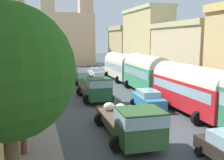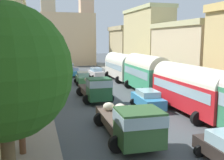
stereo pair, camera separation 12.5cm
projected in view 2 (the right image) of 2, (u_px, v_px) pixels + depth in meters
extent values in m
plane|color=#474D50|center=(100.00, 90.00, 30.82)|extent=(154.00, 154.00, 0.00)
cube|color=gray|center=(36.00, 93.00, 28.83)|extent=(2.50, 70.00, 0.14)
cube|color=gray|center=(157.00, 86.00, 32.79)|extent=(2.50, 70.00, 0.14)
cube|color=beige|center=(5.00, 41.00, 38.50)|extent=(5.66, 12.00, 11.17)
cube|color=beige|center=(2.00, 0.00, 37.60)|extent=(6.23, 12.00, 0.50)
cube|color=#CBB693|center=(186.00, 58.00, 32.17)|extent=(4.05, 11.61, 7.30)
cube|color=#BFBA89|center=(187.00, 25.00, 31.56)|extent=(4.45, 11.61, 0.62)
cube|color=tan|center=(147.00, 44.00, 43.35)|extent=(4.05, 11.88, 10.33)
cube|color=#C1C38C|center=(147.00, 9.00, 42.52)|extent=(4.45, 11.88, 0.55)
cube|color=tan|center=(128.00, 49.00, 54.48)|extent=(5.63, 9.46, 7.63)
cube|color=tan|center=(128.00, 28.00, 53.83)|extent=(6.19, 9.46, 0.79)
cube|color=#D6B68E|center=(67.00, 40.00, 60.30)|extent=(11.83, 7.37, 11.49)
cube|color=beige|center=(49.00, 30.00, 57.09)|extent=(2.94, 2.94, 15.74)
cube|color=#D8AF8E|center=(87.00, 30.00, 59.35)|extent=(2.94, 2.94, 15.74)
cube|color=red|center=(190.00, 94.00, 20.91)|extent=(2.44, 9.03, 2.21)
cylinder|color=silver|center=(191.00, 80.00, 20.74)|extent=(2.39, 8.84, 2.35)
cube|color=#99B7C6|center=(191.00, 88.00, 20.83)|extent=(2.48, 8.30, 0.71)
cylinder|color=black|center=(161.00, 100.00, 23.43)|extent=(1.00, 0.35, 1.00)
cylinder|color=black|center=(184.00, 99.00, 24.04)|extent=(1.00, 0.35, 1.00)
cylinder|color=black|center=(198.00, 119.00, 18.12)|extent=(1.00, 0.35, 1.00)
cube|color=#3B9D6F|center=(145.00, 77.00, 29.44)|extent=(2.83, 8.43, 2.45)
cylinder|color=silver|center=(146.00, 66.00, 29.25)|extent=(2.77, 8.26, 2.45)
cube|color=#99B7C6|center=(146.00, 72.00, 29.35)|extent=(2.85, 7.77, 0.78)
cylinder|color=black|center=(128.00, 84.00, 31.83)|extent=(1.00, 0.35, 1.00)
cylinder|color=black|center=(147.00, 83.00, 32.39)|extent=(1.00, 0.35, 1.00)
cylinder|color=black|center=(143.00, 93.00, 26.86)|extent=(1.00, 0.35, 1.00)
cylinder|color=black|center=(165.00, 92.00, 27.42)|extent=(1.00, 0.35, 1.00)
cube|color=silver|center=(121.00, 69.00, 38.00)|extent=(2.45, 8.91, 2.20)
cylinder|color=silver|center=(121.00, 62.00, 37.83)|extent=(2.41, 8.73, 2.33)
cube|color=#99B7C6|center=(121.00, 66.00, 37.93)|extent=(2.50, 8.20, 0.70)
cylinder|color=black|center=(108.00, 75.00, 40.49)|extent=(1.00, 0.35, 1.00)
cylinder|color=black|center=(122.00, 74.00, 41.09)|extent=(1.00, 0.35, 1.00)
cylinder|color=black|center=(119.00, 80.00, 35.25)|extent=(1.00, 0.35, 1.00)
cylinder|color=black|center=(135.00, 79.00, 35.85)|extent=(1.00, 0.35, 1.00)
cube|color=#30562D|center=(139.00, 127.00, 13.70)|extent=(2.35, 2.18, 1.85)
cube|color=#99B7C6|center=(139.00, 117.00, 13.62)|extent=(2.40, 2.26, 0.59)
cube|color=brown|center=(120.00, 119.00, 17.33)|extent=(2.47, 5.34, 0.55)
ellipsoid|color=silver|center=(127.00, 110.00, 17.37)|extent=(0.83, 1.02, 0.57)
ellipsoid|color=beige|center=(120.00, 107.00, 18.11)|extent=(0.95, 1.12, 0.51)
ellipsoid|color=beige|center=(109.00, 106.00, 18.22)|extent=(0.79, 0.61, 0.58)
ellipsoid|color=beige|center=(130.00, 110.00, 16.00)|extent=(0.91, 1.02, 0.55)
cylinder|color=black|center=(157.00, 140.00, 14.34)|extent=(0.90, 0.32, 0.90)
cylinder|color=black|center=(117.00, 144.00, 13.80)|extent=(0.90, 0.32, 0.90)
cylinder|color=black|center=(132.00, 117.00, 18.58)|extent=(0.90, 0.32, 0.90)
cylinder|color=black|center=(100.00, 120.00, 18.04)|extent=(0.90, 0.32, 0.90)
cube|color=#245A34|center=(99.00, 89.00, 23.81)|extent=(2.02, 1.82, 1.98)
cube|color=#99B7C6|center=(99.00, 83.00, 23.72)|extent=(2.06, 1.89, 0.63)
cube|color=#4F4139|center=(92.00, 90.00, 27.01)|extent=(2.03, 4.71, 0.55)
ellipsoid|color=beige|center=(92.00, 83.00, 27.67)|extent=(1.14, 1.03, 0.59)
ellipsoid|color=beige|center=(96.00, 85.00, 27.01)|extent=(1.00, 1.10, 0.44)
ellipsoid|color=beige|center=(92.00, 85.00, 27.29)|extent=(0.74, 0.94, 0.49)
ellipsoid|color=silver|center=(93.00, 81.00, 27.54)|extent=(1.05, 1.04, 0.48)
ellipsoid|color=beige|center=(88.00, 80.00, 28.26)|extent=(1.14, 1.18, 0.50)
ellipsoid|color=beige|center=(92.00, 83.00, 26.13)|extent=(1.04, 0.85, 0.50)
ellipsoid|color=beige|center=(91.00, 80.00, 25.50)|extent=(0.99, 0.97, 0.53)
cylinder|color=black|center=(109.00, 98.00, 24.46)|extent=(0.90, 0.31, 0.90)
cylinder|color=black|center=(88.00, 100.00, 23.90)|extent=(0.90, 0.31, 0.90)
cylinder|color=black|center=(99.00, 91.00, 28.17)|extent=(0.90, 0.31, 0.90)
cylinder|color=black|center=(81.00, 92.00, 27.62)|extent=(0.90, 0.31, 0.90)
cube|color=#4E9456|center=(83.00, 79.00, 34.67)|extent=(1.69, 4.21, 0.79)
cube|color=#9DBEBD|center=(83.00, 74.00, 34.57)|extent=(1.43, 2.21, 0.56)
cylinder|color=black|center=(90.00, 83.00, 33.67)|extent=(0.60, 0.21, 0.60)
cylinder|color=black|center=(78.00, 84.00, 33.31)|extent=(0.60, 0.21, 0.60)
cylinder|color=black|center=(87.00, 80.00, 36.14)|extent=(0.60, 0.21, 0.60)
cylinder|color=black|center=(76.00, 81.00, 35.79)|extent=(0.60, 0.21, 0.60)
cube|color=#3995CA|center=(73.00, 72.00, 42.28)|extent=(1.76, 3.92, 0.67)
cube|color=#A2ABD1|center=(73.00, 69.00, 42.19)|extent=(1.55, 2.04, 0.51)
cylinder|color=black|center=(80.00, 75.00, 41.41)|extent=(0.60, 0.21, 0.60)
cylinder|color=black|center=(68.00, 75.00, 40.94)|extent=(0.60, 0.21, 0.60)
cylinder|color=black|center=(77.00, 73.00, 43.72)|extent=(0.60, 0.21, 0.60)
cylinder|color=black|center=(67.00, 74.00, 43.24)|extent=(0.60, 0.21, 0.60)
cube|color=#2A1D2A|center=(69.00, 68.00, 48.62)|extent=(1.85, 4.33, 0.68)
cube|color=#95B5BB|center=(69.00, 65.00, 48.53)|extent=(1.55, 2.28, 0.54)
cylinder|color=black|center=(75.00, 70.00, 47.70)|extent=(0.60, 0.21, 0.60)
cylinder|color=black|center=(66.00, 71.00, 47.17)|extent=(0.60, 0.21, 0.60)
cylinder|color=black|center=(72.00, 69.00, 50.16)|extent=(0.60, 0.21, 0.60)
cylinder|color=black|center=(63.00, 69.00, 49.64)|extent=(0.60, 0.21, 0.60)
cylinder|color=black|center=(199.00, 151.00, 13.34)|extent=(0.60, 0.21, 0.60)
cube|color=#388CC2|center=(148.00, 101.00, 22.56)|extent=(1.89, 4.33, 0.83)
cube|color=#9AC3CA|center=(148.00, 93.00, 22.46)|extent=(1.59, 2.28, 0.49)
cylinder|color=black|center=(133.00, 102.00, 23.70)|extent=(0.60, 0.21, 0.60)
cylinder|color=black|center=(151.00, 101.00, 24.08)|extent=(0.60, 0.21, 0.60)
cylinder|color=black|center=(144.00, 110.00, 21.16)|extent=(0.60, 0.21, 0.60)
cylinder|color=black|center=(163.00, 108.00, 21.55)|extent=(0.60, 0.21, 0.60)
cube|color=silver|center=(96.00, 73.00, 40.49)|extent=(1.78, 3.91, 0.80)
cube|color=#92B5CF|center=(96.00, 69.00, 40.39)|extent=(1.47, 2.07, 0.49)
cylinder|color=black|center=(89.00, 75.00, 41.39)|extent=(0.60, 0.21, 0.60)
cylinder|color=black|center=(99.00, 75.00, 41.90)|extent=(0.60, 0.21, 0.60)
cylinder|color=black|center=(93.00, 77.00, 39.19)|extent=(0.60, 0.21, 0.60)
cylinder|color=black|center=(103.00, 77.00, 39.70)|extent=(0.60, 0.21, 0.60)
cylinder|color=#4D4B37|center=(34.00, 122.00, 18.85)|extent=(0.19, 0.19, 0.14)
cylinder|color=#4D4B37|center=(34.00, 115.00, 18.77)|extent=(0.28, 0.28, 0.87)
cylinder|color=silver|center=(33.00, 104.00, 18.66)|extent=(0.43, 0.43, 0.63)
sphere|color=tan|center=(33.00, 99.00, 18.59)|extent=(0.20, 0.20, 0.20)
cylinder|color=#776358|center=(43.00, 88.00, 31.78)|extent=(0.21, 0.21, 0.14)
cylinder|color=#776358|center=(43.00, 84.00, 31.70)|extent=(0.33, 0.33, 0.83)
cylinder|color=#4D6C56|center=(43.00, 78.00, 31.60)|extent=(0.51, 0.51, 0.55)
sphere|color=tan|center=(42.00, 75.00, 31.54)|extent=(0.24, 0.24, 0.24)
sphere|color=#265C1B|center=(3.00, 72.00, 6.90)|extent=(3.66, 3.66, 3.66)
cylinder|color=brown|center=(22.00, 127.00, 13.25)|extent=(0.32, 0.32, 3.06)
sphere|color=#27512C|center=(18.00, 67.00, 12.78)|extent=(4.00, 4.00, 4.00)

